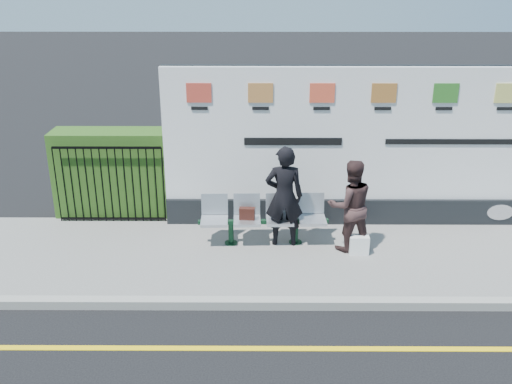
% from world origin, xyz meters
% --- Properties ---
extents(ground, '(80.00, 80.00, 0.00)m').
position_xyz_m(ground, '(0.00, 0.00, 0.00)').
color(ground, black).
extents(pavement, '(14.00, 3.00, 0.12)m').
position_xyz_m(pavement, '(0.00, 2.50, 0.06)').
color(pavement, slate).
rests_on(pavement, ground).
extents(kerb, '(14.00, 0.18, 0.14)m').
position_xyz_m(kerb, '(0.00, 1.00, 0.07)').
color(kerb, gray).
rests_on(kerb, ground).
extents(yellow_line, '(14.00, 0.10, 0.01)m').
position_xyz_m(yellow_line, '(0.00, 0.00, 0.00)').
color(yellow_line, yellow).
rests_on(yellow_line, ground).
extents(billboard, '(8.00, 0.30, 3.00)m').
position_xyz_m(billboard, '(0.50, 3.85, 1.42)').
color(billboard, black).
rests_on(billboard, pavement).
extents(hedge, '(2.35, 0.70, 1.70)m').
position_xyz_m(hedge, '(-4.58, 4.30, 0.97)').
color(hedge, '#2C5218').
rests_on(hedge, pavement).
extents(railing, '(2.05, 0.06, 1.54)m').
position_xyz_m(railing, '(-4.58, 3.85, 0.89)').
color(railing, black).
rests_on(railing, pavement).
extents(bench, '(2.23, 0.65, 0.48)m').
position_xyz_m(bench, '(-1.64, 2.91, 0.36)').
color(bench, '#AAADB3').
rests_on(bench, pavement).
extents(woman_left, '(0.67, 0.44, 1.83)m').
position_xyz_m(woman_left, '(-1.29, 2.89, 1.03)').
color(woman_left, black).
rests_on(woman_left, pavement).
extents(woman_right, '(0.89, 0.75, 1.65)m').
position_xyz_m(woman_right, '(-0.15, 2.70, 0.94)').
color(woman_right, '#382424').
rests_on(woman_right, pavement).
extents(handbag_brown, '(0.28, 0.14, 0.22)m').
position_xyz_m(handbag_brown, '(-1.93, 2.90, 0.70)').
color(handbag_brown, black).
rests_on(handbag_brown, bench).
extents(carrier_bag_white, '(0.33, 0.20, 0.33)m').
position_xyz_m(carrier_bag_white, '(0.01, 2.52, 0.29)').
color(carrier_bag_white, white).
rests_on(carrier_bag_white, pavement).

